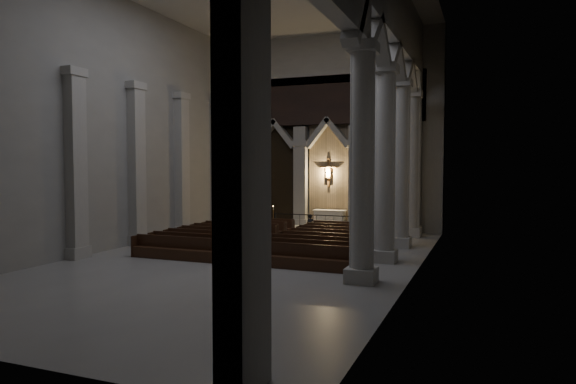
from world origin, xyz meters
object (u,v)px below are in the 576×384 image
object	(u,v)px
altar	(330,218)
pews	(274,242)
candle_stand_right	(366,228)
worshipper	(310,226)
altar_rail	(317,220)
candle_stand_left	(273,223)

from	to	relation	value
altar	pews	xyz separation A→B (m)	(-0.26, -8.28, -0.35)
candle_stand_right	worshipper	distance (m)	3.48
altar	candle_stand_right	size ratio (longest dim) A/B	1.55
altar_rail	candle_stand_right	xyz separation A→B (m)	(2.94, 0.15, -0.35)
candle_stand_left	worshipper	xyz separation A→B (m)	(3.33, -2.63, 0.24)
candle_stand_left	pews	size ratio (longest dim) A/B	0.15
altar	altar_rail	world-z (taller)	altar
candle_stand_right	candle_stand_left	bearing A→B (deg)	177.03
worshipper	candle_stand_right	bearing A→B (deg)	39.01
altar_rail	candle_stand_left	bearing A→B (deg)	171.28
altar_rail	pews	distance (m)	6.47
candle_stand_right	pews	world-z (taller)	candle_stand_right
candle_stand_right	altar	bearing A→B (deg)	147.98
altar	pews	distance (m)	8.29
altar	pews	world-z (taller)	altar
altar	candle_stand_left	xyz separation A→B (m)	(-3.23, -1.37, -0.27)
pews	worshipper	size ratio (longest dim) A/B	7.61
pews	worshipper	world-z (taller)	worshipper
candle_stand_left	pews	distance (m)	7.53
candle_stand_left	pews	world-z (taller)	candle_stand_left
altar	candle_stand_left	size ratio (longest dim) A/B	1.40
candle_stand_right	altar_rail	bearing A→B (deg)	-177.10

